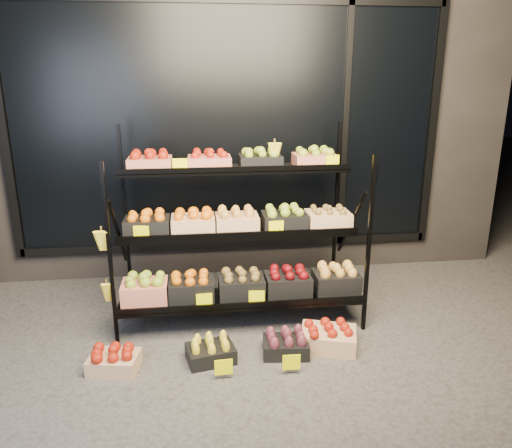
{
  "coord_description": "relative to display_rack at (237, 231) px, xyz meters",
  "views": [
    {
      "loc": [
        -0.36,
        -3.49,
        2.12
      ],
      "look_at": [
        0.15,
        0.55,
        0.86
      ],
      "focal_mm": 35.0,
      "sensor_mm": 36.0,
      "label": 1
    }
  ],
  "objects": [
    {
      "name": "floor_crate_left",
      "position": [
        -0.99,
        -0.78,
        -0.7
      ],
      "size": [
        0.39,
        0.32,
        0.19
      ],
      "rotation": [
        0.0,
        0.0,
        -0.19
      ],
      "color": "#DBAD7E",
      "rests_on": "ground"
    },
    {
      "name": "tag_floor_b",
      "position": [
        0.3,
        -1.0,
        -0.73
      ],
      "size": [
        0.13,
        0.01,
        0.12
      ],
      "primitive_type": "cube",
      "color": "#FEFB00",
      "rests_on": "ground"
    },
    {
      "name": "tag_floor_a",
      "position": [
        -0.2,
        -1.0,
        -0.73
      ],
      "size": [
        0.13,
        0.01,
        0.12
      ],
      "primitive_type": "cube",
      "color": "#FEFB00",
      "rests_on": "ground"
    },
    {
      "name": "floor_crate_right",
      "position": [
        0.3,
        -0.72,
        -0.7
      ],
      "size": [
        0.38,
        0.3,
        0.19
      ],
      "rotation": [
        0.0,
        0.0,
        -0.11
      ],
      "color": "black",
      "rests_on": "ground"
    },
    {
      "name": "floor_crate_midleft",
      "position": [
        -0.28,
        -0.74,
        -0.7
      ],
      "size": [
        0.39,
        0.32,
        0.18
      ],
      "rotation": [
        0.0,
        0.0,
        0.2
      ],
      "color": "black",
      "rests_on": "ground"
    },
    {
      "name": "floor_crate_midright",
      "position": [
        0.66,
        -0.67,
        -0.69
      ],
      "size": [
        0.5,
        0.43,
        0.21
      ],
      "rotation": [
        0.0,
        0.0,
        -0.3
      ],
      "color": "#DBAD7E",
      "rests_on": "ground"
    },
    {
      "name": "ground",
      "position": [
        0.01,
        -0.6,
        -0.79
      ],
      "size": [
        24.0,
        24.0,
        0.0
      ],
      "primitive_type": "plane",
      "color": "#514F4C",
      "rests_on": "ground"
    },
    {
      "name": "building",
      "position": [
        0.01,
        1.99,
        0.96
      ],
      "size": [
        6.0,
        2.08,
        3.5
      ],
      "color": "#2D2826",
      "rests_on": "ground"
    },
    {
      "name": "display_rack",
      "position": [
        0.0,
        0.0,
        0.0
      ],
      "size": [
        2.18,
        1.02,
        1.66
      ],
      "color": "black",
      "rests_on": "ground"
    }
  ]
}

